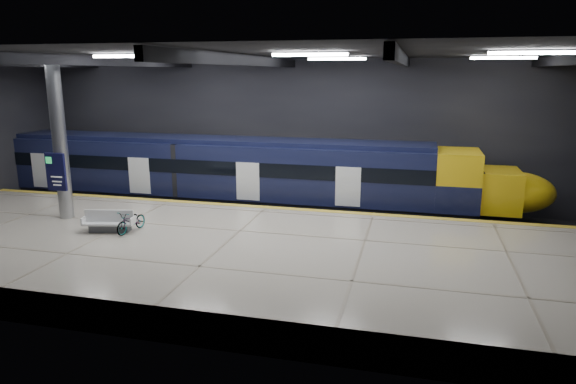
% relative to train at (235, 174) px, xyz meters
% --- Properties ---
extents(ground, '(30.00, 30.00, 0.00)m').
position_rel_train_xyz_m(ground, '(2.56, -5.50, -2.06)').
color(ground, black).
rests_on(ground, ground).
extents(room_shell, '(30.10, 16.10, 8.05)m').
position_rel_train_xyz_m(room_shell, '(2.55, -5.49, 3.66)').
color(room_shell, black).
rests_on(room_shell, ground).
extents(platform, '(30.00, 11.00, 1.10)m').
position_rel_train_xyz_m(platform, '(2.56, -8.00, -1.51)').
color(platform, beige).
rests_on(platform, ground).
extents(safety_strip, '(30.00, 0.40, 0.01)m').
position_rel_train_xyz_m(safety_strip, '(2.56, -2.75, -0.95)').
color(safety_strip, gold).
rests_on(safety_strip, platform).
extents(rails, '(30.00, 1.52, 0.16)m').
position_rel_train_xyz_m(rails, '(2.56, 0.00, -1.98)').
color(rails, gray).
rests_on(rails, ground).
extents(train, '(29.40, 2.84, 3.79)m').
position_rel_train_xyz_m(train, '(0.00, 0.00, 0.00)').
color(train, black).
rests_on(train, ground).
extents(bench, '(2.13, 1.24, 0.88)m').
position_rel_train_xyz_m(bench, '(-2.43, -7.86, -0.65)').
color(bench, '#595B60').
rests_on(bench, platform).
extents(bicycle, '(0.81, 1.73, 0.87)m').
position_rel_train_xyz_m(bicycle, '(-1.57, -7.68, -0.52)').
color(bicycle, '#99999E').
rests_on(bicycle, platform).
extents(pannier_bag, '(0.33, 0.23, 0.35)m').
position_rel_train_xyz_m(pannier_bag, '(-2.17, -7.68, -0.78)').
color(pannier_bag, black).
rests_on(pannier_bag, platform).
extents(info_column, '(0.90, 0.78, 6.90)m').
position_rel_train_xyz_m(info_column, '(-5.44, -6.52, 2.40)').
color(info_column, '#9EA0A5').
rests_on(info_column, platform).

